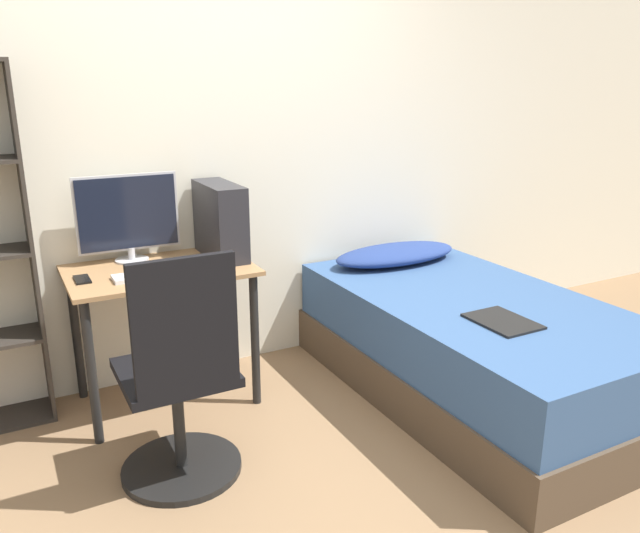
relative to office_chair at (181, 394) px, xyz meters
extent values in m
plane|color=#846647|center=(0.47, -0.50, -0.40)|extent=(14.00, 14.00, 0.00)
cube|color=silver|center=(0.47, 1.05, 0.85)|extent=(8.00, 0.05, 2.50)
cube|color=#997047|center=(0.12, 0.72, 0.32)|extent=(0.90, 0.60, 0.02)
cylinder|color=black|center=(-0.28, 0.47, -0.04)|extent=(0.04, 0.04, 0.71)
cylinder|color=black|center=(0.52, 0.47, -0.04)|extent=(0.04, 0.04, 0.71)
cylinder|color=black|center=(-0.28, 0.97, -0.04)|extent=(0.04, 0.04, 0.71)
cylinder|color=black|center=(0.52, 0.97, -0.04)|extent=(0.04, 0.04, 0.71)
cube|color=#2D2823|center=(-0.44, 0.89, 0.47)|extent=(0.02, 0.26, 1.74)
cylinder|color=black|center=(0.00, 0.06, -0.39)|extent=(0.52, 0.52, 0.03)
cylinder|color=black|center=(0.00, 0.06, -0.16)|extent=(0.05, 0.05, 0.42)
cube|color=black|center=(0.00, 0.06, 0.07)|extent=(0.45, 0.45, 0.04)
cube|color=black|center=(0.00, -0.14, 0.36)|extent=(0.41, 0.04, 0.53)
cube|color=#4C3D2D|center=(1.59, 0.03, -0.28)|extent=(1.10, 1.99, 0.25)
cube|color=#33517F|center=(1.59, 0.03, 0.00)|extent=(1.07, 1.95, 0.30)
ellipsoid|color=navy|center=(1.59, 0.76, 0.20)|extent=(0.84, 0.36, 0.11)
cube|color=black|center=(1.46, -0.30, 0.15)|extent=(0.24, 0.32, 0.01)
cylinder|color=#B7B7BC|center=(0.03, 0.92, 0.34)|extent=(0.17, 0.17, 0.01)
cylinder|color=#B7B7BC|center=(0.03, 0.92, 0.37)|extent=(0.04, 0.04, 0.06)
cube|color=#B7B7BC|center=(0.03, 0.93, 0.59)|extent=(0.52, 0.01, 0.39)
cube|color=black|center=(0.03, 0.92, 0.59)|extent=(0.49, 0.01, 0.37)
cube|color=silver|center=(0.05, 0.60, 0.34)|extent=(0.35, 0.12, 0.02)
cube|color=#232328|center=(0.47, 0.78, 0.53)|extent=(0.16, 0.44, 0.39)
cube|color=black|center=(-0.25, 0.69, 0.34)|extent=(0.07, 0.14, 0.01)
camera|label=1|loc=(-0.58, -2.31, 1.24)|focal=35.00mm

